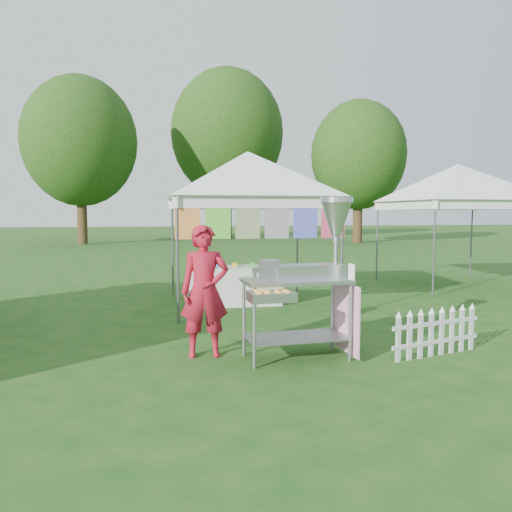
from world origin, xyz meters
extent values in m
plane|color=#164814|center=(0.00, 0.00, 0.00)|extent=(120.00, 120.00, 0.00)
cylinder|color=#59595E|center=(-1.42, 2.08, 1.05)|extent=(0.04, 0.04, 2.10)
cylinder|color=#59595E|center=(1.42, 2.08, 1.05)|extent=(0.04, 0.04, 2.10)
cylinder|color=#59595E|center=(-1.42, 4.92, 1.05)|extent=(0.04, 0.04, 2.10)
cylinder|color=#59595E|center=(1.42, 4.92, 1.05)|extent=(0.04, 0.04, 2.10)
cube|color=white|center=(0.00, 2.08, 2.00)|extent=(3.00, 0.03, 0.22)
cube|color=white|center=(0.00, 4.92, 2.00)|extent=(3.00, 0.03, 0.22)
pyramid|color=white|center=(0.00, 3.50, 3.00)|extent=(4.24, 4.24, 0.90)
cylinder|color=#59595E|center=(0.00, 2.08, 2.08)|extent=(3.00, 0.03, 0.03)
cube|color=#EE1A47|center=(-1.25, 2.08, 1.73)|extent=(0.42, 0.01, 0.70)
cube|color=#189135|center=(-0.75, 2.08, 1.73)|extent=(0.42, 0.01, 0.70)
cube|color=yellow|center=(-0.25, 2.08, 1.73)|extent=(0.42, 0.01, 0.70)
cube|color=#33C2B5|center=(0.25, 2.08, 1.73)|extent=(0.42, 0.01, 0.70)
cube|color=#7018AA|center=(0.75, 2.08, 1.73)|extent=(0.42, 0.01, 0.70)
cube|color=#D31A93|center=(1.25, 2.08, 1.73)|extent=(0.42, 0.01, 0.70)
cylinder|color=#59595E|center=(4.08, 3.58, 1.05)|extent=(0.04, 0.04, 2.10)
cylinder|color=#59595E|center=(4.08, 6.42, 1.05)|extent=(0.04, 0.04, 2.10)
cylinder|color=#59595E|center=(6.92, 6.42, 1.05)|extent=(0.04, 0.04, 2.10)
cube|color=white|center=(5.50, 3.58, 2.00)|extent=(3.00, 0.03, 0.22)
cube|color=white|center=(5.50, 6.42, 2.00)|extent=(3.00, 0.03, 0.22)
pyramid|color=white|center=(5.50, 5.00, 3.00)|extent=(4.24, 4.24, 0.90)
cylinder|color=#59595E|center=(5.50, 3.58, 2.08)|extent=(3.00, 0.03, 0.03)
cylinder|color=#3B2815|center=(-6.00, 24.00, 1.98)|extent=(0.56, 0.56, 3.96)
ellipsoid|color=#345E1A|center=(-6.00, 24.00, 5.85)|extent=(6.40, 6.40, 7.36)
cylinder|color=#3B2815|center=(3.00, 28.00, 2.42)|extent=(0.56, 0.56, 4.84)
ellipsoid|color=#345E1A|center=(3.00, 28.00, 7.15)|extent=(7.60, 7.60, 8.74)
cylinder|color=#3B2815|center=(10.00, 22.00, 1.76)|extent=(0.56, 0.56, 3.52)
ellipsoid|color=#345E1A|center=(10.00, 22.00, 5.20)|extent=(5.60, 5.60, 6.44)
cylinder|color=gray|center=(-0.65, -0.56, 0.49)|extent=(0.05, 0.05, 0.98)
cylinder|color=gray|center=(0.55, -0.49, 0.49)|extent=(0.05, 0.05, 0.98)
cylinder|color=gray|center=(-0.68, -0.01, 0.49)|extent=(0.05, 0.05, 0.98)
cylinder|color=gray|center=(0.52, 0.06, 0.49)|extent=(0.05, 0.05, 0.98)
cube|color=gray|center=(-0.06, -0.25, 0.27)|extent=(1.27, 0.68, 0.02)
cube|color=#B7B7BC|center=(-0.06, -0.25, 0.98)|extent=(1.34, 0.72, 0.04)
cube|color=#B7B7BC|center=(0.13, -0.19, 1.08)|extent=(0.94, 0.32, 0.16)
cube|color=gray|center=(-0.39, -0.21, 1.12)|extent=(0.23, 0.25, 0.24)
cylinder|color=gray|center=(0.48, -0.17, 1.47)|extent=(0.06, 0.06, 0.98)
cone|color=#B7B7BC|center=(0.48, -0.17, 1.74)|extent=(0.41, 0.41, 0.43)
cylinder|color=#B7B7BC|center=(0.48, -0.17, 1.98)|extent=(0.43, 0.43, 0.07)
cube|color=#B7B7BC|center=(-0.47, -0.68, 0.87)|extent=(0.54, 0.35, 0.11)
cube|color=#E197BF|center=(0.60, -0.22, 0.49)|extent=(0.06, 0.81, 0.88)
cube|color=white|center=(0.55, -0.52, 1.11)|extent=(0.02, 0.15, 0.20)
imported|color=maroon|center=(-1.16, 0.08, 0.83)|extent=(0.62, 0.42, 1.66)
cube|color=silver|center=(1.12, -0.65, 0.28)|extent=(0.07, 0.04, 0.56)
cube|color=silver|center=(1.29, -0.60, 0.28)|extent=(0.07, 0.04, 0.56)
cube|color=silver|center=(1.46, -0.55, 0.28)|extent=(0.07, 0.04, 0.56)
cube|color=silver|center=(1.64, -0.51, 0.28)|extent=(0.07, 0.04, 0.56)
cube|color=silver|center=(1.81, -0.46, 0.28)|extent=(0.07, 0.04, 0.56)
cube|color=silver|center=(1.98, -0.41, 0.28)|extent=(0.07, 0.04, 0.56)
cube|color=silver|center=(2.16, -0.36, 0.28)|extent=(0.07, 0.04, 0.56)
cube|color=silver|center=(2.33, -0.32, 0.28)|extent=(0.07, 0.04, 0.56)
cube|color=silver|center=(1.72, -0.48, 0.18)|extent=(1.40, 0.40, 0.05)
cube|color=silver|center=(1.72, -0.48, 0.42)|extent=(1.40, 0.40, 0.05)
cube|color=white|center=(-0.26, 3.53, 0.38)|extent=(1.80, 0.70, 0.75)
camera|label=1|loc=(-1.73, -6.14, 1.82)|focal=35.00mm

